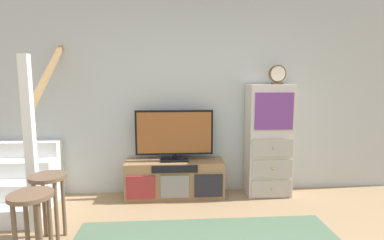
# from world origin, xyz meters

# --- Properties ---
(back_wall) EXTENTS (6.40, 0.12, 2.70)m
(back_wall) POSITION_xyz_m (0.00, 2.46, 1.35)
(back_wall) COLOR #B2B7B2
(back_wall) RESTS_ON ground_plane
(media_console) EXTENTS (1.29, 0.38, 0.49)m
(media_console) POSITION_xyz_m (-0.30, 2.19, 0.24)
(media_console) COLOR #997047
(media_console) RESTS_ON ground_plane
(television) EXTENTS (1.01, 0.22, 0.67)m
(television) POSITION_xyz_m (-0.30, 2.22, 0.85)
(television) COLOR black
(television) RESTS_ON media_console
(side_cabinet) EXTENTS (0.58, 0.38, 1.49)m
(side_cabinet) POSITION_xyz_m (0.96, 2.20, 0.74)
(side_cabinet) COLOR beige
(side_cabinet) RESTS_ON ground_plane
(desk_clock) EXTENTS (0.22, 0.08, 0.25)m
(desk_clock) POSITION_xyz_m (1.04, 2.19, 1.62)
(desk_clock) COLOR #4C3823
(desk_clock) RESTS_ON side_cabinet
(staircase) EXTENTS (1.00, 1.36, 2.20)m
(staircase) POSITION_xyz_m (-2.24, 2.20, 0.37)
(staircase) COLOR white
(staircase) RESTS_ON ground_plane
(bar_stool_near) EXTENTS (0.34, 0.34, 0.67)m
(bar_stool_near) POSITION_xyz_m (-1.44, 0.69, 0.50)
(bar_stool_near) COLOR brown
(bar_stool_near) RESTS_ON ground_plane
(bar_stool_far) EXTENTS (0.34, 0.34, 0.66)m
(bar_stool_far) POSITION_xyz_m (-1.51, 1.17, 0.50)
(bar_stool_far) COLOR brown
(bar_stool_far) RESTS_ON ground_plane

